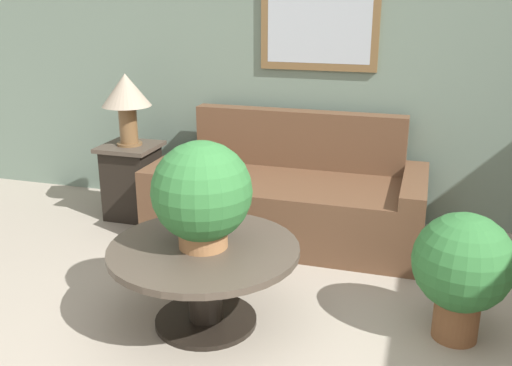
% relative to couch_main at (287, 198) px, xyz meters
% --- Properties ---
extents(wall_back, '(7.99, 0.09, 2.60)m').
position_rel_couch_main_xyz_m(wall_back, '(0.44, 0.57, 1.00)').
color(wall_back, slate).
rests_on(wall_back, ground_plane).
extents(couch_main, '(2.11, 0.94, 0.95)m').
position_rel_couch_main_xyz_m(couch_main, '(0.00, 0.00, 0.00)').
color(couch_main, brown).
rests_on(couch_main, ground_plane).
extents(coffee_table, '(1.09, 1.09, 0.49)m').
position_rel_couch_main_xyz_m(coffee_table, '(-0.14, -1.42, 0.05)').
color(coffee_table, black).
rests_on(coffee_table, ground_plane).
extents(side_table, '(0.46, 0.46, 0.64)m').
position_rel_couch_main_xyz_m(side_table, '(-1.38, -0.01, 0.02)').
color(side_table, black).
rests_on(side_table, ground_plane).
extents(table_lamp, '(0.41, 0.41, 0.60)m').
position_rel_couch_main_xyz_m(table_lamp, '(-1.38, -0.01, 0.76)').
color(table_lamp, brown).
rests_on(table_lamp, side_table).
extents(potted_plant_on_table, '(0.56, 0.56, 0.61)m').
position_rel_couch_main_xyz_m(potted_plant_on_table, '(-0.14, -1.42, 0.51)').
color(potted_plant_on_table, '#9E6B42').
rests_on(potted_plant_on_table, coffee_table).
extents(potted_plant_floor, '(0.55, 0.55, 0.74)m').
position_rel_couch_main_xyz_m(potted_plant_floor, '(1.26, -1.15, 0.13)').
color(potted_plant_floor, brown).
rests_on(potted_plant_floor, ground_plane).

